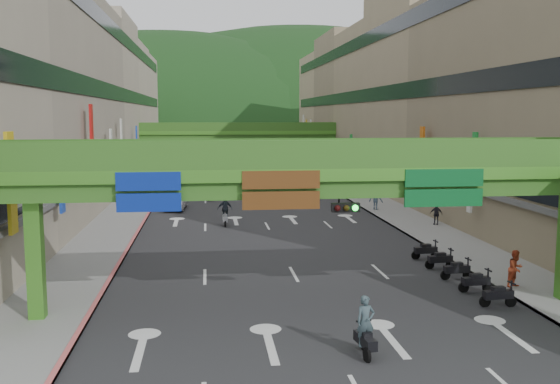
# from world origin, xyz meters

# --- Properties ---
(ground) EXTENTS (320.00, 320.00, 0.00)m
(ground) POSITION_xyz_m (0.00, 0.00, 0.00)
(ground) COLOR black
(ground) RESTS_ON ground
(road_slab) EXTENTS (18.00, 140.00, 0.02)m
(road_slab) POSITION_xyz_m (0.00, 50.00, 0.01)
(road_slab) COLOR #28282B
(road_slab) RESTS_ON ground
(sidewalk_left) EXTENTS (4.00, 140.00, 0.15)m
(sidewalk_left) POSITION_xyz_m (-11.00, 50.00, 0.07)
(sidewalk_left) COLOR gray
(sidewalk_left) RESTS_ON ground
(sidewalk_right) EXTENTS (4.00, 140.00, 0.15)m
(sidewalk_right) POSITION_xyz_m (11.00, 50.00, 0.07)
(sidewalk_right) COLOR gray
(sidewalk_right) RESTS_ON ground
(curb_left) EXTENTS (0.20, 140.00, 0.18)m
(curb_left) POSITION_xyz_m (-9.10, 50.00, 0.09)
(curb_left) COLOR #CC5959
(curb_left) RESTS_ON ground
(curb_right) EXTENTS (0.20, 140.00, 0.18)m
(curb_right) POSITION_xyz_m (9.10, 50.00, 0.09)
(curb_right) COLOR gray
(curb_right) RESTS_ON ground
(building_row_left) EXTENTS (12.80, 95.00, 19.00)m
(building_row_left) POSITION_xyz_m (-18.93, 50.00, 9.46)
(building_row_left) COLOR #9E937F
(building_row_left) RESTS_ON ground
(building_row_right) EXTENTS (12.80, 95.00, 19.00)m
(building_row_right) POSITION_xyz_m (18.93, 50.00, 9.46)
(building_row_right) COLOR gray
(building_row_right) RESTS_ON ground
(overpass_near) EXTENTS (28.00, 12.27, 7.10)m
(overpass_near) POSITION_xyz_m (0.93, 5.38, 5.21)
(overpass_near) COLOR #4C9E2D
(overpass_near) RESTS_ON ground
(overpass_far) EXTENTS (28.00, 2.20, 7.10)m
(overpass_far) POSITION_xyz_m (0.00, 65.00, 5.40)
(overpass_far) COLOR #4C9E2D
(overpass_far) RESTS_ON ground
(hill_left) EXTENTS (168.00, 140.00, 112.00)m
(hill_left) POSITION_xyz_m (-15.00, 160.00, 0.00)
(hill_left) COLOR #1C4419
(hill_left) RESTS_ON ground
(hill_right) EXTENTS (208.00, 176.00, 128.00)m
(hill_right) POSITION_xyz_m (25.00, 180.00, 0.00)
(hill_right) COLOR #1C4419
(hill_right) RESTS_ON ground
(bunting_string) EXTENTS (26.00, 0.36, 0.47)m
(bunting_string) POSITION_xyz_m (0.00, 30.00, 5.96)
(bunting_string) COLOR black
(bunting_string) RESTS_ON ground
(scooter_rider_near) EXTENTS (0.70, 1.60, 2.08)m
(scooter_rider_near) POSITION_xyz_m (0.88, 1.00, 0.98)
(scooter_rider_near) COLOR black
(scooter_rider_near) RESTS_ON ground
(scooter_rider_mid) EXTENTS (0.79, 1.60, 1.92)m
(scooter_rider_mid) POSITION_xyz_m (0.95, 36.64, 0.98)
(scooter_rider_mid) COLOR black
(scooter_rider_mid) RESTS_ON ground
(scooter_rider_left) EXTENTS (1.07, 1.60, 2.17)m
(scooter_rider_left) POSITION_xyz_m (-3.05, 26.48, 1.10)
(scooter_rider_left) COLOR gray
(scooter_rider_left) RESTS_ON ground
(scooter_rider_far) EXTENTS (0.86, 1.58, 1.92)m
(scooter_rider_far) POSITION_xyz_m (-4.08, 40.41, 0.96)
(scooter_rider_far) COLOR maroon
(scooter_rider_far) RESTS_ON ground
(parked_scooter_row) EXTENTS (1.60, 9.37, 1.08)m
(parked_scooter_row) POSITION_xyz_m (7.80, 10.00, 0.52)
(parked_scooter_row) COLOR black
(parked_scooter_row) RESTS_ON ground
(car_silver) EXTENTS (1.98, 4.71, 1.51)m
(car_silver) POSITION_xyz_m (-7.00, 35.00, 0.76)
(car_silver) COLOR #AFAFB5
(car_silver) RESTS_ON ground
(car_yellow) EXTENTS (1.83, 4.25, 1.43)m
(car_yellow) POSITION_xyz_m (1.53, 74.07, 0.71)
(car_yellow) COLOR yellow
(car_yellow) RESTS_ON ground
(pedestrian_red) EXTENTS (1.04, 0.96, 1.73)m
(pedestrian_red) POSITION_xyz_m (9.80, 8.00, 0.87)
(pedestrian_red) COLOR #BF4524
(pedestrian_red) RESTS_ON ground
(pedestrian_dark) EXTENTS (0.96, 0.80, 1.53)m
(pedestrian_dark) POSITION_xyz_m (12.20, 24.45, 0.77)
(pedestrian_dark) COLOR black
(pedestrian_dark) RESTS_ON ground
(pedestrian_blue) EXTENTS (1.03, 0.92, 1.86)m
(pedestrian_blue) POSITION_xyz_m (9.80, 32.08, 0.93)
(pedestrian_blue) COLOR #3C4D60
(pedestrian_blue) RESTS_ON ground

